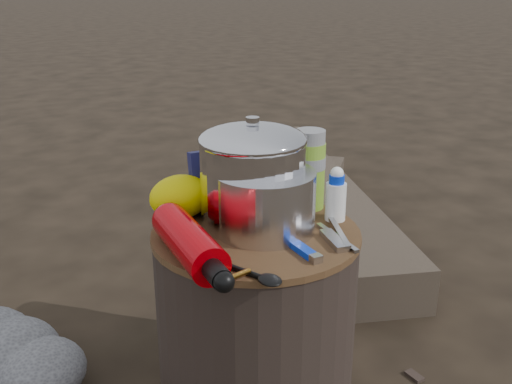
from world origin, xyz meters
TOP-DOWN VIEW (x-y plane):
  - stump at (0.00, 0.00)m, footprint 0.43×0.43m
  - log_main at (0.82, 0.78)m, footprint 0.97×1.63m
  - log_small at (0.70, 0.72)m, footprint 1.02×0.92m
  - foil_windscreen at (0.02, -0.00)m, footprint 0.21×0.21m
  - camping_pot at (0.02, 0.04)m, footprint 0.22×0.22m
  - fuel_bottle at (-0.18, -0.04)m, footprint 0.12×0.31m
  - thermos at (0.18, 0.05)m, footprint 0.07×0.07m
  - travel_mug at (0.13, 0.13)m, footprint 0.08×0.08m
  - stuff_sack at (-0.09, 0.16)m, footprint 0.14×0.11m
  - food_pouch at (-0.00, 0.16)m, footprint 0.11×0.04m
  - lighter at (0.01, -0.14)m, footprint 0.03×0.08m
  - multitool at (0.09, -0.14)m, footprint 0.05×0.09m
  - pot_grabber at (0.11, -0.12)m, footprint 0.08×0.15m
  - spork at (-0.13, -0.13)m, footprint 0.08×0.15m
  - squeeze_bottle at (0.18, -0.05)m, footprint 0.04×0.04m

SIDE VIEW (x-z plane):
  - log_small at x=0.70m, z-range 0.00..0.10m
  - log_main at x=0.82m, z-range 0.00..0.14m
  - stump at x=0.00m, z-range 0.00..0.39m
  - spork at x=-0.13m, z-range 0.39..0.41m
  - multitool at x=0.09m, z-range 0.39..0.41m
  - pot_grabber at x=0.11m, z-range 0.39..0.41m
  - lighter at x=0.01m, z-range 0.39..0.41m
  - fuel_bottle at x=-0.18m, z-range 0.39..0.47m
  - stuff_sack at x=-0.09m, z-range 0.39..0.49m
  - squeeze_bottle at x=0.18m, z-range 0.39..0.50m
  - travel_mug at x=0.13m, z-range 0.39..0.51m
  - foil_windscreen at x=0.02m, z-range 0.39..0.52m
  - food_pouch at x=0.00m, z-range 0.39..0.53m
  - thermos at x=0.18m, z-range 0.39..0.57m
  - camping_pot at x=0.02m, z-range 0.39..0.61m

